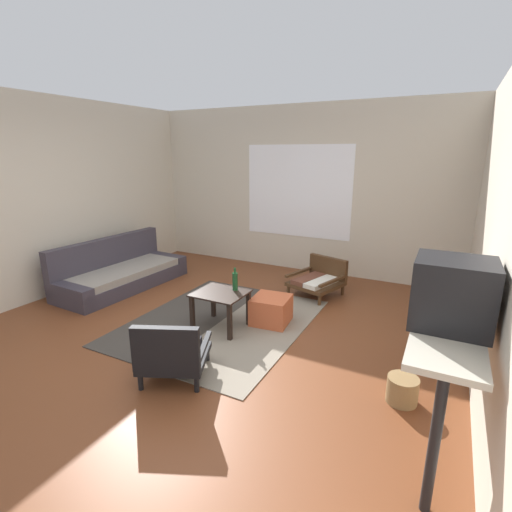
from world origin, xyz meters
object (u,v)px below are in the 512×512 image
at_px(ottoman_orange, 271,310).
at_px(coffee_table, 221,300).
at_px(crt_television, 452,293).
at_px(wicker_basket, 402,390).
at_px(couch, 120,273).
at_px(glass_bottle, 235,281).
at_px(clay_vase, 452,281).
at_px(armchair_by_window, 319,278).
at_px(console_shelf, 447,325).
at_px(armchair_striped_foreground, 172,353).

bearing_deg(ottoman_orange, coffee_table, -140.28).
bearing_deg(crt_television, wicker_basket, 120.27).
height_order(couch, wicker_basket, couch).
height_order(coffee_table, glass_bottle, glass_bottle).
xyz_separation_m(couch, clay_vase, (4.35, -0.77, 0.81)).
distance_m(couch, armchair_by_window, 2.95).
bearing_deg(clay_vase, ottoman_orange, 159.94).
bearing_deg(clay_vase, console_shelf, -90.00).
bearing_deg(clay_vase, glass_bottle, 168.98).
xyz_separation_m(coffee_table, crt_television, (2.25, -0.86, 0.78)).
bearing_deg(armchair_by_window, ottoman_orange, -99.43).
height_order(couch, coffee_table, couch).
bearing_deg(coffee_table, clay_vase, -7.02).
bearing_deg(ottoman_orange, wicker_basket, -28.22).
height_order(armchair_by_window, crt_television, crt_television).
relative_size(couch, console_shelf, 1.16).
bearing_deg(couch, glass_bottle, -9.07).
xyz_separation_m(crt_television, wicker_basket, (-0.24, 0.41, -1.01)).
height_order(armchair_by_window, wicker_basket, armchair_by_window).
xyz_separation_m(console_shelf, glass_bottle, (-2.14, 0.75, -0.25)).
bearing_deg(armchair_striped_foreground, couch, 145.65).
relative_size(couch, crt_television, 4.38).
xyz_separation_m(armchair_striped_foreground, glass_bottle, (-0.07, 1.20, 0.29)).
height_order(couch, clay_vase, clay_vase).
height_order(couch, crt_television, crt_television).
bearing_deg(armchair_striped_foreground, armchair_by_window, 79.71).
xyz_separation_m(coffee_table, clay_vase, (2.25, -0.28, 0.68)).
bearing_deg(console_shelf, armchair_striped_foreground, -167.83).
bearing_deg(wicker_basket, crt_television, -59.73).
distance_m(armchair_by_window, ottoman_orange, 1.20).
distance_m(couch, clay_vase, 4.49).
xyz_separation_m(armchair_by_window, console_shelf, (1.60, -2.17, 0.57)).
xyz_separation_m(ottoman_orange, console_shelf, (1.80, -0.99, 0.64)).
relative_size(coffee_table, console_shelf, 0.33).
distance_m(coffee_table, armchair_by_window, 1.69).
xyz_separation_m(coffee_table, glass_bottle, (0.11, 0.14, 0.20)).
relative_size(couch, coffee_table, 3.49).
relative_size(crt_television, clay_vase, 1.37).
bearing_deg(clay_vase, armchair_by_window, 131.14).
height_order(armchair_by_window, ottoman_orange, armchair_by_window).
height_order(coffee_table, ottoman_orange, coffee_table).
xyz_separation_m(armchair_striped_foreground, console_shelf, (2.08, 0.45, 0.54)).
distance_m(crt_television, wicker_basket, 1.12).
distance_m(crt_television, clay_vase, 0.59).
xyz_separation_m(couch, wicker_basket, (4.11, -0.95, -0.10)).
bearing_deg(ottoman_orange, crt_television, -34.68).
relative_size(armchair_striped_foreground, wicker_basket, 3.03).
bearing_deg(coffee_table, ottoman_orange, 39.72).
bearing_deg(couch, console_shelf, -14.26).
height_order(couch, armchair_striped_foreground, couch).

